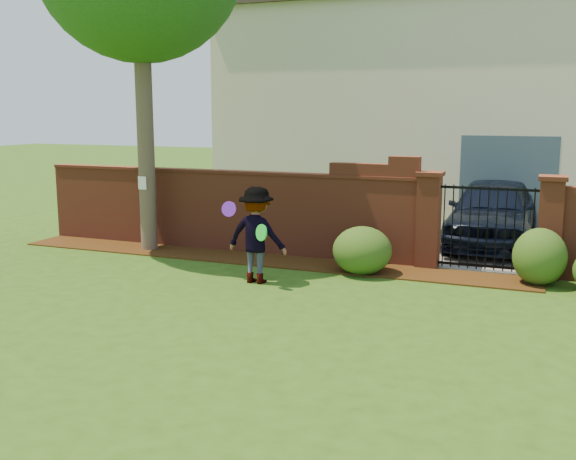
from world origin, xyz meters
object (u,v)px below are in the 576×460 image
at_px(car, 491,214).
at_px(man, 256,235).
at_px(frisbee_green, 261,233).
at_px(frisbee_purple, 229,209).

height_order(car, man, man).
xyz_separation_m(car, frisbee_green, (-3.33, -5.08, 0.21)).
distance_m(car, frisbee_green, 6.08).
relative_size(car, man, 2.62).
distance_m(car, frisbee_purple, 6.36).
relative_size(car, frisbee_green, 15.54).
bearing_deg(car, man, -126.47).
height_order(man, frisbee_green, man).
relative_size(man, frisbee_green, 5.92).
xyz_separation_m(car, man, (-3.58, -4.77, 0.09)).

